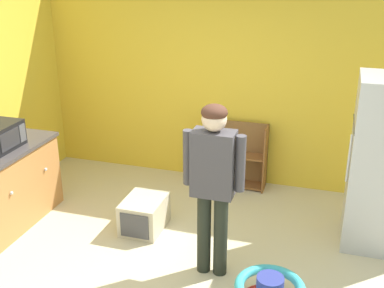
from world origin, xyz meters
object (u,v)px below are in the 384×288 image
pet_carrier (144,214)px  orange_cup (7,132)px  bookshelf (232,157)px  standing_person (213,175)px

pet_carrier → orange_cup: size_ratio=5.81×
bookshelf → pet_carrier: size_ratio=1.54×
bookshelf → standing_person: standing_person is taller
bookshelf → orange_cup: size_ratio=8.95×
standing_person → pet_carrier: bearing=149.6°
pet_carrier → orange_cup: bearing=178.3°
standing_person → orange_cup: bearing=167.3°
bookshelf → orange_cup: 2.78m
standing_person → pet_carrier: (-0.92, 0.54, -0.84)m
bookshelf → standing_person: 2.06m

